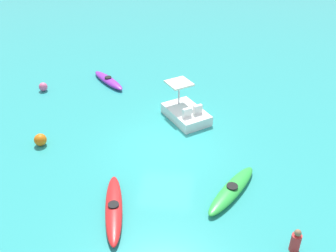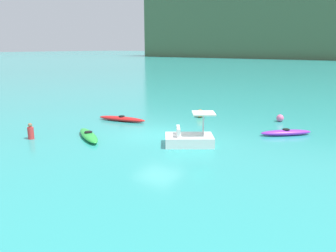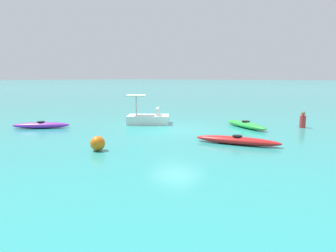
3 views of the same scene
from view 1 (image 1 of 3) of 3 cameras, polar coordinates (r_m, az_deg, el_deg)
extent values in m
plane|color=teal|center=(16.94, -0.36, -3.20)|extent=(600.00, 600.00, 0.00)
ellipsoid|color=green|center=(14.76, 9.41, -9.31)|extent=(3.15, 2.19, 0.32)
cylinder|color=black|center=(14.64, 9.48, -8.77)|extent=(0.58, 0.58, 0.05)
ellipsoid|color=purple|center=(22.61, -8.81, 6.69)|extent=(2.58, 2.46, 0.32)
cylinder|color=black|center=(22.53, -8.85, 7.11)|extent=(0.55, 0.55, 0.05)
ellipsoid|color=red|center=(14.00, -8.01, -11.97)|extent=(3.50, 1.35, 0.32)
cylinder|color=black|center=(13.87, -8.07, -11.43)|extent=(0.46, 0.46, 0.05)
cube|color=white|center=(18.84, 2.68, 1.74)|extent=(2.82, 2.62, 0.50)
cube|color=white|center=(18.07, 2.83, 2.00)|extent=(0.39, 0.45, 0.44)
cube|color=white|center=(18.35, 4.42, 2.47)|extent=(0.39, 0.45, 0.44)
cylinder|color=#B2B2B7|center=(18.97, 1.62, 4.76)|extent=(0.08, 0.08, 1.10)
cube|color=silver|center=(18.70, 1.65, 6.36)|extent=(1.53, 1.53, 0.08)
sphere|color=pink|center=(22.52, -17.97, 5.53)|extent=(0.48, 0.48, 0.48)
sphere|color=orange|center=(17.85, -18.35, -1.94)|extent=(0.55, 0.55, 0.55)
cylinder|color=red|center=(13.24, 18.30, -16.04)|extent=(0.38, 0.38, 0.65)
sphere|color=#8C6647|center=(12.92, 18.65, -14.73)|extent=(0.22, 0.22, 0.22)
camera|label=2|loc=(28.18, 34.99, 16.80)|focal=35.35mm
camera|label=3|loc=(16.66, -57.03, -9.92)|focal=32.80mm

